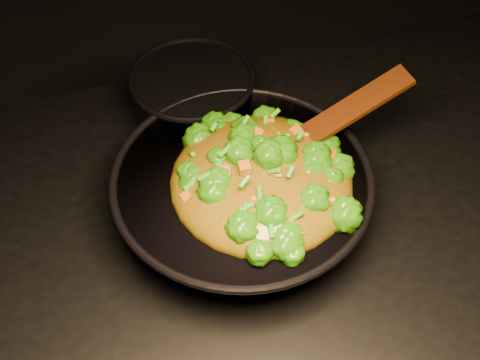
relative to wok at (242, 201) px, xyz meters
name	(u,v)px	position (x,y,z in m)	size (l,w,h in m)	color
wok	(242,201)	(0.00, 0.00, 0.00)	(0.36, 0.36, 0.10)	black
stir_fry	(262,163)	(0.02, -0.02, 0.10)	(0.26, 0.26, 0.09)	#276D07
spatula	(328,123)	(0.14, 0.03, 0.09)	(0.26, 0.04, 0.01)	#3B1503
back_pot	(194,101)	(-0.02, 0.22, 0.01)	(0.20, 0.20, 0.11)	black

